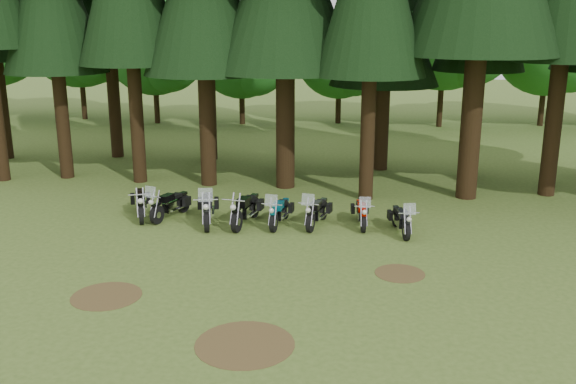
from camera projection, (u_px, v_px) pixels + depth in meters
name	position (u px, v px, depth m)	size (l,w,h in m)	color
ground	(238.00, 272.00, 17.92)	(120.00, 120.00, 0.00)	#435E21
decid_1	(81.00, 33.00, 43.04)	(7.91, 7.69, 9.88)	#302010
decid_2	(157.00, 48.00, 41.62)	(6.72, 6.53, 8.40)	#302010
decid_3	(245.00, 55.00, 41.36)	(6.12, 5.95, 7.65)	#302010
decid_4	(343.00, 57.00, 41.74)	(5.93, 5.76, 7.41)	#302010
decid_5	(452.00, 28.00, 39.82)	(8.45, 8.21, 10.56)	#302010
decid_6	(554.00, 45.00, 40.50)	(7.06, 6.86, 8.82)	#302010
dirt_patch_0	(106.00, 296.00, 16.39)	(1.80, 1.80, 0.01)	#4C3D1E
dirt_patch_1	(400.00, 273.00, 17.83)	(1.40, 1.40, 0.01)	#4C3D1E
dirt_patch_2	(245.00, 344.00, 13.97)	(2.20, 2.20, 0.01)	#4C3D1E
motorcycle_0	(141.00, 204.00, 22.74)	(0.98, 2.26, 0.96)	black
motorcycle_1	(170.00, 205.00, 22.64)	(0.99, 2.21, 1.41)	black
motorcycle_2	(208.00, 209.00, 21.99)	(0.84, 2.51, 1.58)	black
motorcycle_3	(246.00, 210.00, 21.93)	(0.55, 2.45, 1.00)	black
motorcycle_4	(280.00, 212.00, 21.85)	(0.55, 2.17, 1.36)	black
motorcycle_5	(317.00, 212.00, 21.82)	(0.72, 2.21, 1.39)	black
motorcycle_6	(361.00, 214.00, 21.80)	(0.52, 2.06, 1.29)	black
motorcycle_7	(401.00, 220.00, 21.04)	(0.67, 2.08, 1.31)	black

